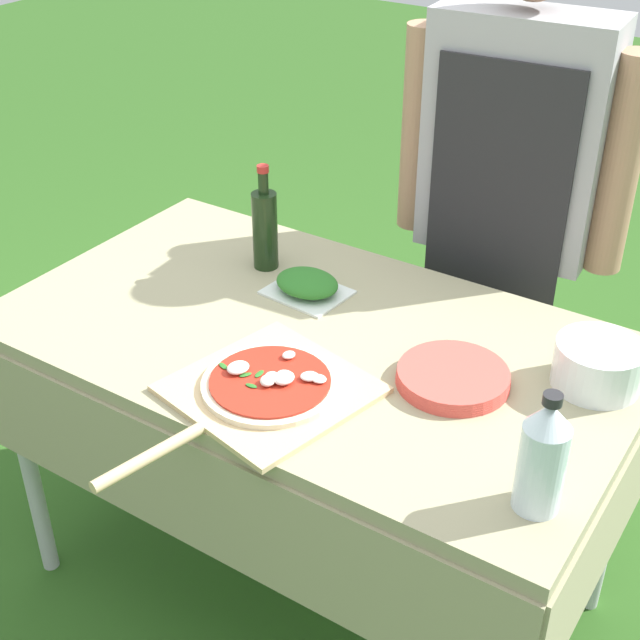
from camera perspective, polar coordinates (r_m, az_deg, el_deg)
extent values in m
plane|color=#2D5B1E|center=(2.45, -0.39, -16.51)|extent=(12.00, 12.00, 0.00)
cube|color=gray|center=(1.94, -0.48, -1.28)|extent=(1.38, 0.79, 0.04)
cube|color=gray|center=(1.79, -7.68, -11.40)|extent=(1.38, 0.01, 0.28)
cube|color=gray|center=(2.32, 5.02, -0.01)|extent=(1.38, 0.01, 0.28)
cube|color=gray|center=(2.42, -14.25, 0.58)|extent=(0.01, 0.79, 0.28)
cube|color=gray|center=(1.83, 18.32, -11.95)|extent=(0.01, 0.79, 0.28)
cylinder|color=#B7B7BC|center=(2.35, -18.22, -8.41)|extent=(0.04, 0.04, 0.75)
cylinder|color=#B7B7BC|center=(2.70, -7.63, -0.97)|extent=(0.04, 0.04, 0.75)
cylinder|color=#B7B7BC|center=(2.24, 18.32, -10.58)|extent=(0.04, 0.04, 0.75)
cylinder|color=#70604C|center=(2.52, 12.32, -3.70)|extent=(0.11, 0.11, 0.79)
cylinder|color=#70604C|center=(2.56, 9.04, -2.76)|extent=(0.11, 0.11, 0.79)
cube|color=#99999E|center=(2.22, 12.45, 11.39)|extent=(0.44, 0.21, 0.59)
cube|color=#232326|center=(2.22, 11.00, 5.32)|extent=(0.34, 0.03, 0.85)
cylinder|color=#A37A5B|center=(2.18, 18.64, 9.31)|extent=(0.09, 0.09, 0.52)
cylinder|color=#A37A5B|center=(2.31, 6.40, 12.02)|extent=(0.09, 0.09, 0.52)
cube|color=#D1B27F|center=(1.76, -3.19, -4.44)|extent=(0.41, 0.41, 0.01)
cylinder|color=#D1B27F|center=(1.62, -10.88, -8.58)|extent=(0.07, 0.23, 0.02)
cylinder|color=beige|center=(1.75, -3.20, -4.12)|extent=(0.27, 0.27, 0.01)
cylinder|color=#B22819|center=(1.74, -3.21, -3.90)|extent=(0.24, 0.24, 0.00)
ellipsoid|color=white|center=(1.73, -0.09, -3.78)|extent=(0.03, 0.03, 0.01)
ellipsoid|color=white|center=(1.74, -3.12, -3.65)|extent=(0.04, 0.04, 0.01)
ellipsoid|color=white|center=(1.80, -2.01, -2.25)|extent=(0.03, 0.03, 0.01)
ellipsoid|color=white|center=(1.77, -5.27, -3.05)|extent=(0.05, 0.05, 0.02)
ellipsoid|color=white|center=(1.73, -2.31, -3.73)|extent=(0.04, 0.05, 0.02)
ellipsoid|color=white|center=(1.74, -2.26, -3.53)|extent=(0.04, 0.03, 0.01)
ellipsoid|color=white|center=(1.73, -3.37, -3.89)|extent=(0.04, 0.04, 0.02)
ellipsoid|color=white|center=(1.74, -0.68, -3.63)|extent=(0.05, 0.05, 0.01)
ellipsoid|color=#286B23|center=(1.76, -3.91, -3.45)|extent=(0.01, 0.03, 0.00)
ellipsoid|color=#286B23|center=(1.75, -4.77, -3.52)|extent=(0.02, 0.03, 0.00)
ellipsoid|color=#286B23|center=(1.73, -4.42, -4.21)|extent=(0.03, 0.01, 0.00)
ellipsoid|color=#286B23|center=(1.78, -6.21, -2.93)|extent=(0.03, 0.02, 0.00)
cylinder|color=black|center=(2.15, -3.54, 5.73)|extent=(0.06, 0.06, 0.19)
cylinder|color=black|center=(2.10, -3.65, 8.75)|extent=(0.02, 0.02, 0.05)
cylinder|color=#B22823|center=(2.09, -3.68, 9.64)|extent=(0.03, 0.03, 0.02)
cylinder|color=silver|center=(1.50, 13.95, -9.16)|extent=(0.08, 0.08, 0.16)
cone|color=silver|center=(1.44, 14.50, -5.98)|extent=(0.08, 0.08, 0.05)
cylinder|color=#232326|center=(1.42, 14.67, -4.93)|extent=(0.03, 0.03, 0.02)
cube|color=silver|center=(2.07, -0.82, 1.78)|extent=(0.19, 0.16, 0.01)
ellipsoid|color=#286B23|center=(2.06, -0.83, 2.39)|extent=(0.16, 0.14, 0.05)
cylinder|color=silver|center=(1.83, 17.35, -2.77)|extent=(0.17, 0.17, 0.09)
cylinder|color=#DB4C42|center=(1.80, 8.45, -3.98)|extent=(0.23, 0.23, 0.00)
cylinder|color=#DB4C42|center=(1.79, 8.46, -3.85)|extent=(0.23, 0.23, 0.00)
cylinder|color=#DB4C42|center=(1.79, 8.47, -3.72)|extent=(0.23, 0.23, 0.00)
cylinder|color=#DB4C42|center=(1.79, 8.49, -3.59)|extent=(0.23, 0.23, 0.00)
cylinder|color=#DB4C42|center=(1.78, 8.50, -3.46)|extent=(0.22, 0.22, 0.00)
cylinder|color=#DB4C42|center=(1.78, 8.51, -3.33)|extent=(0.22, 0.22, 0.00)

